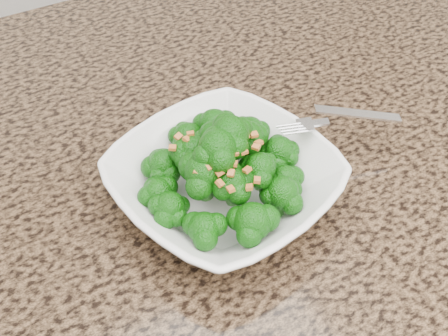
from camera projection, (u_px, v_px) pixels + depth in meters
granite_counter at (152, 249)px, 0.59m from camera, size 1.64×1.04×0.03m
bowl at (224, 182)px, 0.60m from camera, size 0.28×0.28×0.06m
broccoli_pile at (224, 140)px, 0.56m from camera, size 0.20×0.20×0.07m
garlic_topping at (224, 112)px, 0.53m from camera, size 0.12×0.12×0.01m
fork at (322, 122)px, 0.62m from camera, size 0.17×0.10×0.01m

